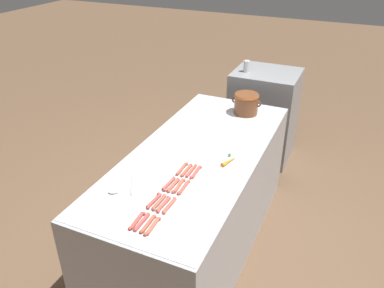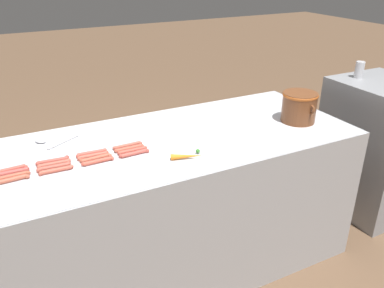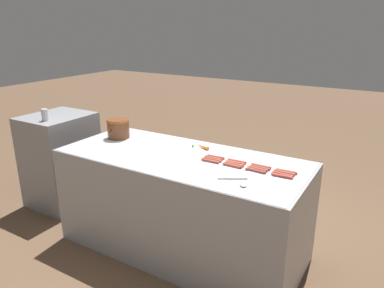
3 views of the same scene
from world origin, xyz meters
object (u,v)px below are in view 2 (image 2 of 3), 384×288
at_px(hot_dog_1, 53,161).
at_px(hot_dog_2, 92,153).
at_px(hot_dog_3, 127,146).
at_px(carrot, 188,156).
at_px(hot_dog_10, 96,158).
at_px(hot_dog_12, 11,180).
at_px(hot_dog_9, 54,167).
at_px(soda_can, 359,70).
at_px(hot_dog_13, 56,170).
at_px(back_cabinet, 376,148).
at_px(hot_dog_7, 129,148).
at_px(serving_spoon, 48,141).
at_px(hot_dog_11, 133,150).
at_px(hot_dog_5, 54,164).
at_px(bean_pot, 299,106).
at_px(hot_dog_0, 10,170).
at_px(hot_dog_8, 12,176).
at_px(hot_dog_4, 11,172).
at_px(hot_dog_14, 98,161).
at_px(hot_dog_15, 134,153).

relative_size(hot_dog_1, hot_dog_2, 1.00).
relative_size(hot_dog_3, carrot, 0.96).
bearing_deg(hot_dog_10, hot_dog_1, -109.51).
height_order(hot_dog_2, hot_dog_12, same).
bearing_deg(hot_dog_9, hot_dog_12, -79.54).
distance_m(carrot, soda_can, 1.70).
bearing_deg(hot_dog_13, hot_dog_1, 179.43).
distance_m(back_cabinet, soda_can, 0.63).
bearing_deg(hot_dog_1, carrot, 66.62).
relative_size(hot_dog_1, hot_dog_7, 1.00).
bearing_deg(serving_spoon, hot_dog_11, 48.95).
relative_size(hot_dog_13, soda_can, 1.36).
height_order(hot_dog_3, hot_dog_5, same).
xyz_separation_m(hot_dog_13, bean_pot, (0.02, 1.50, 0.09)).
relative_size(hot_dog_0, hot_dog_12, 1.00).
xyz_separation_m(hot_dog_2, hot_dog_11, (0.07, 0.20, 0.00)).
distance_m(bean_pot, soda_can, 0.82).
distance_m(hot_dog_7, soda_can, 1.90).
height_order(hot_dog_0, hot_dog_8, same).
distance_m(hot_dog_4, serving_spoon, 0.37).
distance_m(hot_dog_12, hot_dog_14, 0.41).
height_order(hot_dog_0, hot_dog_13, same).
distance_m(hot_dog_3, bean_pot, 1.11).
distance_m(hot_dog_12, bean_pot, 1.71).
height_order(hot_dog_0, carrot, carrot).
bearing_deg(back_cabinet, hot_dog_2, -92.36).
distance_m(hot_dog_4, hot_dog_10, 0.41).
relative_size(hot_dog_4, hot_dog_13, 1.00).
height_order(hot_dog_2, hot_dog_4, same).
height_order(hot_dog_4, hot_dog_5, same).
relative_size(hot_dog_11, serving_spoon, 0.68).
height_order(back_cabinet, hot_dog_15, back_cabinet).
bearing_deg(hot_dog_5, carrot, 69.51).
bearing_deg(soda_can, hot_dog_9, -85.31).
height_order(hot_dog_1, soda_can, soda_can).
bearing_deg(hot_dog_12, serving_spoon, 148.67).
relative_size(back_cabinet, serving_spoon, 4.18).
height_order(hot_dog_1, hot_dog_14, same).
bearing_deg(hot_dog_3, hot_dog_15, 0.66).
bearing_deg(carrot, hot_dog_0, -108.00).
bearing_deg(hot_dog_1, hot_dog_3, 89.35).
height_order(hot_dog_7, serving_spoon, hot_dog_7).
height_order(hot_dog_11, hot_dog_14, same).
relative_size(hot_dog_10, hot_dog_14, 1.00).
height_order(hot_dog_13, bean_pot, bean_pot).
xyz_separation_m(hot_dog_4, hot_dog_8, (0.04, -0.00, 0.00)).
xyz_separation_m(hot_dog_1, hot_dog_3, (0.00, 0.40, 0.00)).
relative_size(back_cabinet, hot_dog_5, 6.16).
xyz_separation_m(hot_dog_11, carrot, (0.20, 0.23, 0.00)).
relative_size(hot_dog_8, hot_dog_12, 1.00).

